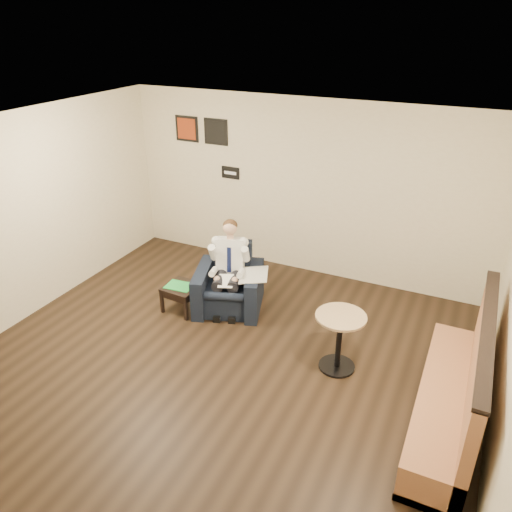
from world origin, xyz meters
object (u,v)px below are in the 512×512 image
at_px(side_table, 183,298).
at_px(green_folder, 179,286).
at_px(armchair, 229,280).
at_px(coffee_mug, 194,283).
at_px(smartphone, 190,283).
at_px(seated_man, 227,274).
at_px(cafe_table, 339,342).
at_px(banquette, 452,374).

relative_size(side_table, green_folder, 1.22).
relative_size(armchair, coffee_mug, 11.43).
bearing_deg(smartphone, armchair, 35.89).
xyz_separation_m(seated_man, cafe_table, (1.80, -0.55, -0.24)).
distance_m(armchair, cafe_table, 1.96).
xyz_separation_m(green_folder, banquette, (3.71, -0.67, 0.23)).
relative_size(armchair, side_table, 1.97).
bearing_deg(green_folder, smartphone, 62.21).
relative_size(green_folder, coffee_mug, 4.74).
bearing_deg(banquette, armchair, 161.71).
distance_m(armchair, smartphone, 0.57).
bearing_deg(cafe_table, coffee_mug, 169.70).
relative_size(smartphone, banquette, 0.05).
bearing_deg(banquette, seated_man, 163.38).
xyz_separation_m(green_folder, cafe_table, (2.44, -0.30, -0.02)).
relative_size(coffee_mug, banquette, 0.03).
distance_m(armchair, coffee_mug, 0.49).
bearing_deg(armchair, seated_man, -90.00).
distance_m(smartphone, cafe_table, 2.40).
distance_m(armchair, banquette, 3.28).
distance_m(seated_man, banquette, 3.21).
xyz_separation_m(armchair, cafe_table, (1.84, -0.66, -0.07)).
bearing_deg(armchair, cafe_table, -38.23).
height_order(banquette, cafe_table, banquette).
distance_m(side_table, green_folder, 0.20).
bearing_deg(side_table, cafe_table, -7.50).
bearing_deg(coffee_mug, green_folder, -150.14).
height_order(side_table, green_folder, green_folder).
bearing_deg(side_table, banquette, -10.50).
height_order(green_folder, coffee_mug, coffee_mug).
xyz_separation_m(seated_man, side_table, (-0.61, -0.23, -0.42)).
xyz_separation_m(armchair, seated_man, (0.04, -0.11, 0.17)).
bearing_deg(cafe_table, side_table, 172.50).
distance_m(side_table, banquette, 3.77).
height_order(seated_man, side_table, seated_man).
distance_m(side_table, smartphone, 0.24).
distance_m(seated_man, side_table, 0.78).
distance_m(armchair, green_folder, 0.70).
xyz_separation_m(side_table, smartphone, (0.05, 0.13, 0.20)).
bearing_deg(seated_man, coffee_mug, 179.13).
xyz_separation_m(seated_man, coffee_mug, (-0.45, -0.14, -0.19)).
height_order(seated_man, green_folder, seated_man).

